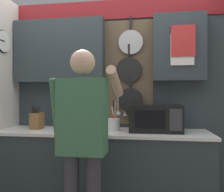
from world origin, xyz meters
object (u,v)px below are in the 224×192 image
at_px(knife_block, 37,121).
at_px(person, 83,132).
at_px(utensil_crock, 114,124).
at_px(microwave, 156,118).

distance_m(knife_block, person, 0.96).
bearing_deg(utensil_crock, knife_block, -179.90).
height_order(microwave, person, person).
bearing_deg(utensil_crock, microwave, -0.26).
relative_size(microwave, knife_block, 2.05).
xyz_separation_m(knife_block, person, (0.71, -0.65, -0.02)).
xyz_separation_m(knife_block, utensil_crock, (0.86, 0.00, -0.02)).
xyz_separation_m(utensil_crock, person, (-0.15, -0.65, -0.01)).
bearing_deg(microwave, knife_block, 179.98).
relative_size(knife_block, utensil_crock, 0.80).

